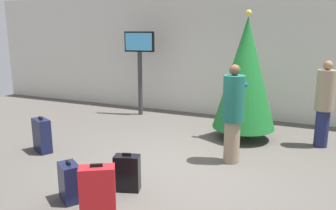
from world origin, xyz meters
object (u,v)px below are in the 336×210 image
Objects in this scene: suitcase_0 at (42,135)px; traveller_1 at (324,102)px; flight_info_kiosk at (140,59)px; suitcase_5 at (70,182)px; suitcase_1 at (127,173)px; suitcase_4 at (98,192)px; traveller_0 at (233,112)px; holiday_tree at (246,74)px.

traveller_1 is at bearing 26.91° from suitcase_0.
traveller_1 is at bearing -10.64° from flight_info_kiosk.
traveller_1 is 3.01× the size of suitcase_5.
suitcase_1 is (2.28, -0.73, -0.06)m from suitcase_0.
suitcase_4 is 0.62m from suitcase_5.
suitcase_0 is (-3.40, -0.94, -0.58)m from traveller_0.
holiday_tree is at bearing 75.39° from suitcase_4.
holiday_tree reaches higher than suitcase_5.
holiday_tree reaches higher than suitcase_4.
traveller_0 is at bearing -86.37° from holiday_tree.
suitcase_4 is (1.98, -4.79, -1.19)m from flight_info_kiosk.
traveller_1 is 4.72m from suitcase_4.
suitcase_0 is at bearing -164.62° from traveller_0.
flight_info_kiosk is 5.32m from suitcase_4.
suitcase_1 is at bearing 46.12° from suitcase_5.
flight_info_kiosk is (-2.98, 0.96, 0.13)m from holiday_tree.
flight_info_kiosk is at bearing 106.81° from suitcase_5.
suitcase_0 is 2.76m from suitcase_4.
traveller_1 is (4.50, -0.85, -0.62)m from flight_info_kiosk.
suitcase_0 is 2.16m from suitcase_5.
suitcase_5 is (-1.59, -3.65, -1.13)m from holiday_tree.
suitcase_0 is (-4.84, -2.45, -0.58)m from traveller_1.
flight_info_kiosk is 3.17× the size of suitcase_4.
holiday_tree is at bearing 35.21° from suitcase_0.
holiday_tree reaches higher than traveller_1.
traveller_1 is 2.43× the size of suitcase_4.
flight_info_kiosk reaches higher than suitcase_1.
traveller_1 reaches higher than suitcase_1.
traveller_0 is at bearing -37.59° from flight_info_kiosk.
traveller_0 reaches higher than suitcase_5.
suitcase_1 is 0.80m from suitcase_5.
holiday_tree is 1.56× the size of traveller_1.
suitcase_1 is at bearing -128.77° from traveller_1.
traveller_0 is 3.03× the size of suitcase_5.
traveller_1 is 3.01× the size of suitcase_1.
traveller_0 is (3.07, -2.36, -0.62)m from flight_info_kiosk.
traveller_1 is at bearing 46.66° from traveller_0.
holiday_tree is at bearing 71.38° from suitcase_1.
suitcase_4 is at bearing -114.13° from traveller_0.
suitcase_0 is at bearing 142.87° from suitcase_5.
flight_info_kiosk reaches higher than suitcase_0.
flight_info_kiosk is 4.97m from suitcase_5.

